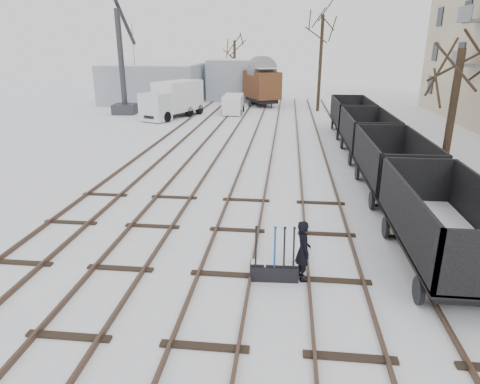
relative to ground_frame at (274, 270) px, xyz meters
The scene contains 17 objects.
ground 1.38m from the ground_frame, behind, with size 120.00×120.00×0.00m, color white.
tracks 13.78m from the ground_frame, 95.62° to the left, with size 13.90×52.00×0.16m.
shed_left 38.83m from the ground_frame, 111.71° to the left, with size 10.00×8.00×4.10m.
shed_right 40.44m from the ground_frame, 97.61° to the left, with size 7.00×6.00×4.50m.
ground_frame is the anchor object (origin of this frame).
worker 0.94m from the ground_frame, ahead, with size 0.62×0.41×1.69m, color black.
freight_wagon_a 4.84m from the ground_frame, 14.10° to the left, with size 2.40×6.00×2.45m.
freight_wagon_b 8.91m from the ground_frame, 58.43° to the left, with size 2.40×6.00×2.45m.
freight_wagon_c 14.74m from the ground_frame, 71.59° to the left, with size 2.40×6.00×2.45m.
freight_wagon_d 20.90m from the ground_frame, 77.14° to the left, with size 2.40×6.00×2.45m.
box_van_wagon 34.77m from the ground_frame, 94.24° to the left, with size 4.50×5.68×3.84m.
lorry 27.98m from the ground_frame, 110.18° to the left, with size 3.80×7.01×3.05m.
panel_van 29.46m from the ground_frame, 99.41° to the left, with size 1.76×3.88×1.69m.
crane 31.73m from the ground_frame, 117.52° to the left, with size 2.17×5.95×10.13m.
tree_near 10.37m from the ground_frame, 48.43° to the left, with size 0.30×0.30×5.91m, color black.
tree_far_left 42.43m from the ground_frame, 98.48° to the left, with size 0.30×0.30×6.50m, color black.
tree_far_right 31.94m from the ground_frame, 84.52° to the left, with size 0.30×0.30×8.56m, color black.
Camera 1 is at (1.57, -10.29, 6.04)m, focal length 32.00 mm.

